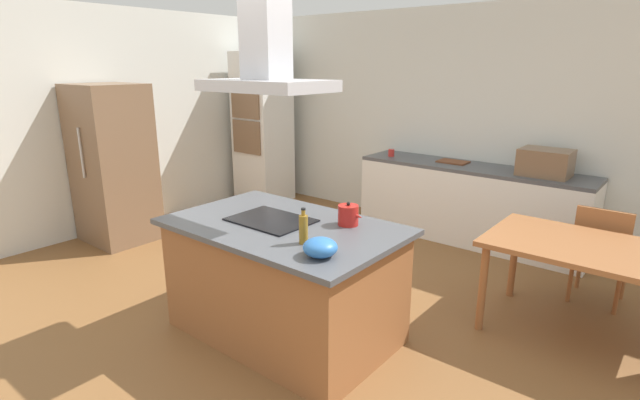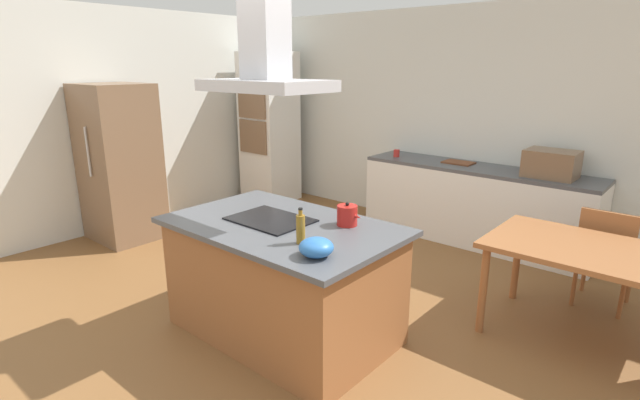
{
  "view_description": "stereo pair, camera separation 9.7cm",
  "coord_description": "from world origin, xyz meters",
  "px_view_note": "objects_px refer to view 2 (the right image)",
  "views": [
    {
      "loc": [
        2.33,
        -2.44,
        2.04
      ],
      "look_at": [
        0.03,
        0.4,
        1.0
      ],
      "focal_mm": 27.06,
      "sensor_mm": 36.0,
      "label": 1
    },
    {
      "loc": [
        2.4,
        -2.38,
        2.04
      ],
      "look_at": [
        0.03,
        0.4,
        1.0
      ],
      "focal_mm": 27.06,
      "sensor_mm": 36.0,
      "label": 2
    }
  ],
  "objects_px": {
    "dining_table": "(590,259)",
    "range_hood": "(265,54)",
    "countertop_microwave": "(551,164)",
    "refrigerator": "(120,163)",
    "chair_facing_back_wall": "(606,253)",
    "cooktop": "(270,219)",
    "cutting_board": "(458,163)",
    "mixing_bowl": "(316,247)",
    "wall_oven_stack": "(269,128)",
    "tea_kettle": "(347,215)",
    "olive_oil_bottle": "(301,229)",
    "coffee_mug_red": "(397,153)"
  },
  "relations": [
    {
      "from": "dining_table",
      "to": "range_hood",
      "type": "distance_m",
      "value": 2.76
    },
    {
      "from": "countertop_microwave",
      "to": "dining_table",
      "type": "bearing_deg",
      "value": -63.9
    },
    {
      "from": "refrigerator",
      "to": "chair_facing_back_wall",
      "type": "distance_m",
      "value": 5.09
    },
    {
      "from": "cooktop",
      "to": "chair_facing_back_wall",
      "type": "xyz_separation_m",
      "value": [
        1.9,
        2.05,
        -0.4
      ]
    },
    {
      "from": "cutting_board",
      "to": "chair_facing_back_wall",
      "type": "relative_size",
      "value": 0.38
    },
    {
      "from": "mixing_bowl",
      "to": "wall_oven_stack",
      "type": "bearing_deg",
      "value": 139.88
    },
    {
      "from": "chair_facing_back_wall",
      "to": "range_hood",
      "type": "relative_size",
      "value": 0.99
    },
    {
      "from": "tea_kettle",
      "to": "olive_oil_bottle",
      "type": "distance_m",
      "value": 0.49
    },
    {
      "from": "cooktop",
      "to": "countertop_microwave",
      "type": "height_order",
      "value": "countertop_microwave"
    },
    {
      "from": "coffee_mug_red",
      "to": "chair_facing_back_wall",
      "type": "distance_m",
      "value": 2.69
    },
    {
      "from": "dining_table",
      "to": "chair_facing_back_wall",
      "type": "distance_m",
      "value": 0.68
    },
    {
      "from": "countertop_microwave",
      "to": "olive_oil_bottle",
      "type": "bearing_deg",
      "value": -102.24
    },
    {
      "from": "coffee_mug_red",
      "to": "dining_table",
      "type": "xyz_separation_m",
      "value": [
        2.54,
        -1.42,
        -0.28
      ]
    },
    {
      "from": "wall_oven_stack",
      "to": "chair_facing_back_wall",
      "type": "height_order",
      "value": "wall_oven_stack"
    },
    {
      "from": "countertop_microwave",
      "to": "refrigerator",
      "type": "height_order",
      "value": "refrigerator"
    },
    {
      "from": "tea_kettle",
      "to": "dining_table",
      "type": "xyz_separation_m",
      "value": [
        1.4,
        1.1,
        -0.31
      ]
    },
    {
      "from": "chair_facing_back_wall",
      "to": "wall_oven_stack",
      "type": "bearing_deg",
      "value": 172.72
    },
    {
      "from": "cutting_board",
      "to": "range_hood",
      "type": "bearing_deg",
      "value": -92.71
    },
    {
      "from": "wall_oven_stack",
      "to": "coffee_mug_red",
      "type": "bearing_deg",
      "value": 4.24
    },
    {
      "from": "tea_kettle",
      "to": "wall_oven_stack",
      "type": "xyz_separation_m",
      "value": [
        -3.29,
        2.36,
        0.13
      ]
    },
    {
      "from": "coffee_mug_red",
      "to": "olive_oil_bottle",
      "type": "bearing_deg",
      "value": -69.29
    },
    {
      "from": "cooktop",
      "to": "wall_oven_stack",
      "type": "relative_size",
      "value": 0.27
    },
    {
      "from": "olive_oil_bottle",
      "to": "refrigerator",
      "type": "relative_size",
      "value": 0.13
    },
    {
      "from": "olive_oil_bottle",
      "to": "coffee_mug_red",
      "type": "height_order",
      "value": "olive_oil_bottle"
    },
    {
      "from": "dining_table",
      "to": "range_hood",
      "type": "relative_size",
      "value": 1.56
    },
    {
      "from": "wall_oven_stack",
      "to": "refrigerator",
      "type": "distance_m",
      "value": 2.35
    },
    {
      "from": "coffee_mug_red",
      "to": "range_hood",
      "type": "relative_size",
      "value": 0.1
    },
    {
      "from": "tea_kettle",
      "to": "dining_table",
      "type": "height_order",
      "value": "tea_kettle"
    },
    {
      "from": "countertop_microwave",
      "to": "range_hood",
      "type": "relative_size",
      "value": 0.56
    },
    {
      "from": "olive_oil_bottle",
      "to": "wall_oven_stack",
      "type": "height_order",
      "value": "wall_oven_stack"
    },
    {
      "from": "mixing_bowl",
      "to": "wall_oven_stack",
      "type": "distance_m",
      "value": 4.58
    },
    {
      "from": "cooktop",
      "to": "mixing_bowl",
      "type": "xyz_separation_m",
      "value": [
        0.73,
        -0.31,
        0.05
      ]
    },
    {
      "from": "cutting_board",
      "to": "wall_oven_stack",
      "type": "distance_m",
      "value": 2.94
    },
    {
      "from": "cooktop",
      "to": "dining_table",
      "type": "relative_size",
      "value": 0.43
    },
    {
      "from": "tea_kettle",
      "to": "range_hood",
      "type": "distance_m",
      "value": 1.27
    },
    {
      "from": "mixing_bowl",
      "to": "countertop_microwave",
      "type": "bearing_deg",
      "value": 82.04
    },
    {
      "from": "olive_oil_bottle",
      "to": "mixing_bowl",
      "type": "xyz_separation_m",
      "value": [
        0.22,
        -0.1,
        -0.04
      ]
    },
    {
      "from": "countertop_microwave",
      "to": "range_hood",
      "type": "distance_m",
      "value": 3.29
    },
    {
      "from": "countertop_microwave",
      "to": "chair_facing_back_wall",
      "type": "xyz_separation_m",
      "value": [
        0.73,
        -0.83,
        -0.53
      ]
    },
    {
      "from": "dining_table",
      "to": "mixing_bowl",
      "type": "bearing_deg",
      "value": -124.91
    },
    {
      "from": "wall_oven_stack",
      "to": "dining_table",
      "type": "xyz_separation_m",
      "value": [
        4.68,
        -1.26,
        -0.43
      ]
    },
    {
      "from": "countertop_microwave",
      "to": "coffee_mug_red",
      "type": "height_order",
      "value": "countertop_microwave"
    },
    {
      "from": "tea_kettle",
      "to": "mixing_bowl",
      "type": "relative_size",
      "value": 0.94
    },
    {
      "from": "refrigerator",
      "to": "olive_oil_bottle",
      "type": "bearing_deg",
      "value": -8.65
    },
    {
      "from": "coffee_mug_red",
      "to": "cutting_board",
      "type": "distance_m",
      "value": 0.79
    },
    {
      "from": "olive_oil_bottle",
      "to": "dining_table",
      "type": "xyz_separation_m",
      "value": [
        1.4,
        1.59,
        -0.34
      ]
    },
    {
      "from": "countertop_microwave",
      "to": "refrigerator",
      "type": "distance_m",
      "value": 4.78
    },
    {
      "from": "countertop_microwave",
      "to": "dining_table",
      "type": "relative_size",
      "value": 0.36
    },
    {
      "from": "mixing_bowl",
      "to": "olive_oil_bottle",
      "type": "bearing_deg",
      "value": 155.44
    },
    {
      "from": "chair_facing_back_wall",
      "to": "cooktop",
      "type": "bearing_deg",
      "value": -132.91
    }
  ]
}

